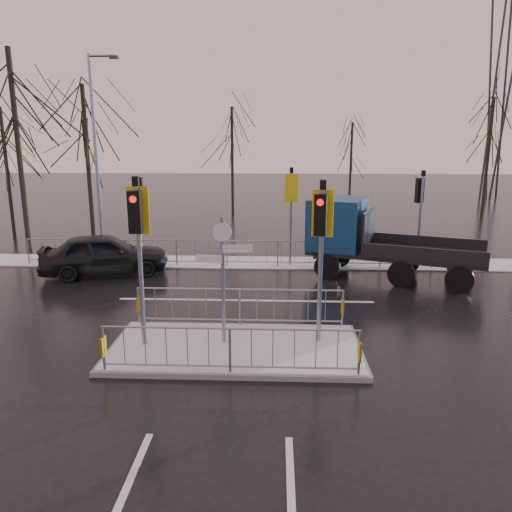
{
  "coord_description": "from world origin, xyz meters",
  "views": [
    {
      "loc": [
        0.96,
        -11.07,
        5.0
      ],
      "look_at": [
        0.39,
        2.3,
        1.8
      ],
      "focal_mm": 35.0,
      "sensor_mm": 36.0,
      "label": 1
    }
  ],
  "objects_px": {
    "car_far_lane": "(104,254)",
    "flatbed_truck": "(361,235)",
    "traffic_island": "(235,336)",
    "street_lamp_left": "(97,150)"
  },
  "relations": [
    {
      "from": "flatbed_truck",
      "to": "street_lamp_left",
      "type": "xyz_separation_m",
      "value": [
        -10.45,
        2.54,
        2.99
      ]
    },
    {
      "from": "flatbed_truck",
      "to": "street_lamp_left",
      "type": "relative_size",
      "value": 0.79
    },
    {
      "from": "street_lamp_left",
      "to": "traffic_island",
      "type": "bearing_deg",
      "value": -55.93
    },
    {
      "from": "car_far_lane",
      "to": "street_lamp_left",
      "type": "relative_size",
      "value": 0.56
    },
    {
      "from": "car_far_lane",
      "to": "flatbed_truck",
      "type": "xyz_separation_m",
      "value": [
        9.44,
        0.32,
        0.72
      ]
    },
    {
      "from": "car_far_lane",
      "to": "street_lamp_left",
      "type": "distance_m",
      "value": 4.8
    },
    {
      "from": "street_lamp_left",
      "to": "flatbed_truck",
      "type": "bearing_deg",
      "value": -13.66
    },
    {
      "from": "traffic_island",
      "to": "car_far_lane",
      "type": "relative_size",
      "value": 1.31
    },
    {
      "from": "traffic_island",
      "to": "flatbed_truck",
      "type": "height_order",
      "value": "traffic_island"
    },
    {
      "from": "traffic_island",
      "to": "flatbed_truck",
      "type": "distance_m",
      "value": 8.11
    }
  ]
}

